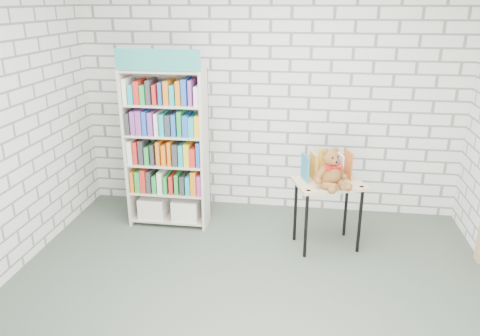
# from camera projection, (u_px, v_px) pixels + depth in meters

# --- Properties ---
(ground) EXTENTS (4.50, 4.50, 0.00)m
(ground) POSITION_uv_depth(u_px,v_px,m) (247.00, 298.00, 4.12)
(ground) COLOR #424E41
(ground) RESTS_ON ground
(room_shell) EXTENTS (4.52, 4.02, 2.81)m
(room_shell) POSITION_uv_depth(u_px,v_px,m) (248.00, 97.00, 3.52)
(room_shell) COLOR silver
(room_shell) RESTS_ON ground
(bookshelf) EXTENTS (0.90, 0.35, 2.01)m
(bookshelf) POSITION_uv_depth(u_px,v_px,m) (167.00, 148.00, 5.22)
(bookshelf) COLOR beige
(bookshelf) RESTS_ON ground
(display_table) EXTENTS (0.79, 0.66, 0.73)m
(display_table) POSITION_uv_depth(u_px,v_px,m) (329.00, 191.00, 4.78)
(display_table) COLOR tan
(display_table) RESTS_ON ground
(table_books) EXTENTS (0.51, 0.35, 0.28)m
(table_books) POSITION_uv_depth(u_px,v_px,m) (326.00, 166.00, 4.80)
(table_books) COLOR teal
(table_books) RESTS_ON display_table
(teddy_bear) EXTENTS (0.38, 0.37, 0.40)m
(teddy_bear) POSITION_uv_depth(u_px,v_px,m) (331.00, 171.00, 4.59)
(teddy_bear) COLOR brown
(teddy_bear) RESTS_ON display_table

